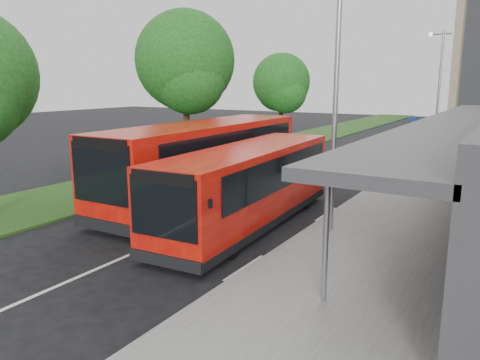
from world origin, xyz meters
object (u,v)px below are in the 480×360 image
Objects in this scene: car_far at (413,122)px; bus_main at (249,186)px; litter_bin at (431,176)px; bollard at (424,155)px; tree_far at (282,86)px; lamp_post_near at (334,86)px; lamp_post_far at (438,84)px; tree_mid at (186,67)px; bus_second at (205,162)px; car_near at (434,126)px.

bus_main is at bearing -98.62° from car_far.
litter_bin is at bearing 60.99° from bus_main.
tree_far is at bearing 159.30° from bollard.
lamp_post_near and lamp_post_far have the same top height.
tree_mid is 8.70m from bus_second.
lamp_post_near reaches higher than bus_main.
tree_far reaches higher than bollard.
lamp_post_far is 21.10m from bus_main.
lamp_post_far is 8.05× the size of bollard.
bus_main is 3.06× the size of car_far.
bollard is (11.49, -4.34, -3.92)m from tree_far.
lamp_post_near is 2.53× the size of car_far.
tree_mid is at bearing -173.98° from litter_bin.
tree_mid is 8.80× the size of bollard.
bus_main is at bearing -165.62° from lamp_post_near.
tree_far is 19.30m from car_near.
tree_far is at bearing -117.35° from car_far.
bus_main is 36.50m from car_near.
tree_far is at bearing -111.55° from car_near.
tree_mid is 30.48m from car_near.
bus_main is 41.47m from car_far.
lamp_post_far is 6.68m from bollard.
litter_bin is at bearing 78.20° from lamp_post_near.
lamp_post_near is at bearing -94.90° from car_far.
bus_main is at bearing -42.25° from tree_mid.
bollard is (6.24, 13.32, -1.00)m from bus_second.
tree_mid is at bearing 147.64° from lamp_post_near.
tree_mid is 13.21m from lamp_post_near.
tree_far is at bearing -175.13° from lamp_post_far.
tree_mid is 12.25m from bus_main.
bus_main is at bearing -115.75° from litter_bin.
lamp_post_near reaches higher than car_near.
car_near reaches higher than car_far.
lamp_post_near is 0.70× the size of bus_second.
car_far is (-5.34, 40.70, -4.20)m from lamp_post_near.
bus_second is at bearing -89.87° from car_near.
car_far is (0.54, 39.31, -1.13)m from bus_second.
bus_main is (-2.62, -0.67, -3.33)m from lamp_post_near.
litter_bin is at bearing -77.49° from bollard.
tree_far is 0.62× the size of bus_second.
tree_far is 0.73× the size of bus_main.
litter_bin is (1.76, 8.41, -4.06)m from lamp_post_near.
bus_second is 10.42m from litter_bin.
tree_mid reaches higher than litter_bin.
bollard is at bearing 102.51° from litter_bin.
tree_mid reaches higher than lamp_post_far.
car_near is (3.43, 34.43, -1.08)m from bus_second.
bus_main is at bearing -33.34° from bus_second.
tree_far is 0.88× the size of lamp_post_far.
lamp_post_near is at bearing -80.27° from car_near.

